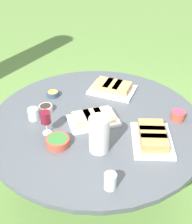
{
  "coord_description": "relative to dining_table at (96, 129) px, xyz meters",
  "views": [
    {
      "loc": [
        -1.52,
        -0.22,
        1.86
      ],
      "look_at": [
        0.0,
        0.0,
        0.78
      ],
      "focal_mm": 45.0,
      "sensor_mm": 36.0,
      "label": 1
    }
  ],
  "objects": [
    {
      "name": "bowl_fries",
      "position": [
        0.25,
        0.37,
        0.11
      ],
      "size": [
        0.09,
        0.09,
        0.04
      ],
      "color": "#334256",
      "rests_on": "dining_table"
    },
    {
      "name": "platter_bread_main",
      "position": [
        0.39,
        -0.07,
        0.12
      ],
      "size": [
        0.32,
        0.39,
        0.07
      ],
      "color": "white",
      "rests_on": "dining_table"
    },
    {
      "name": "cup_water_far",
      "position": [
        -0.06,
        0.42,
        0.13
      ],
      "size": [
        0.07,
        0.07,
        0.08
      ],
      "color": "silver",
      "rests_on": "dining_table"
    },
    {
      "name": "water_pitcher",
      "position": [
        -0.29,
        -0.06,
        0.2
      ],
      "size": [
        0.13,
        0.12,
        0.23
      ],
      "color": "silver",
      "rests_on": "dining_table"
    },
    {
      "name": "bowl_dip_red",
      "position": [
        0.08,
        -0.55,
        0.12
      ],
      "size": [
        0.09,
        0.09,
        0.06
      ],
      "color": "#B74733",
      "rests_on": "dining_table"
    },
    {
      "name": "wine_glass",
      "position": [
        -0.19,
        0.29,
        0.2
      ],
      "size": [
        0.07,
        0.07,
        0.16
      ],
      "color": "silver",
      "rests_on": "dining_table"
    },
    {
      "name": "platter_charcuterie",
      "position": [
        -0.18,
        -0.37,
        0.12
      ],
      "size": [
        0.36,
        0.27,
        0.08
      ],
      "color": "white",
      "rests_on": "dining_table"
    },
    {
      "name": "ground_plane",
      "position": [
        0.0,
        0.0,
        -0.63
      ],
      "size": [
        40.0,
        40.0,
        0.0
      ],
      "primitive_type": "plane",
      "color": "#668E42"
    },
    {
      "name": "platter_sandwich_side",
      "position": [
        -0.03,
        0.01,
        0.12
      ],
      "size": [
        0.33,
        0.39,
        0.07
      ],
      "color": "white",
      "rests_on": "dining_table"
    },
    {
      "name": "cup_water_near",
      "position": [
        -0.57,
        -0.16,
        0.13
      ],
      "size": [
        0.06,
        0.06,
        0.09
      ],
      "color": "silver",
      "rests_on": "dining_table"
    },
    {
      "name": "bowl_salad",
      "position": [
        -0.29,
        0.19,
        0.12
      ],
      "size": [
        0.14,
        0.14,
        0.05
      ],
      "color": "#B74733",
      "rests_on": "dining_table"
    },
    {
      "name": "bowl_olives",
      "position": [
        0.05,
        0.37,
        0.11
      ],
      "size": [
        0.1,
        0.1,
        0.04
      ],
      "color": "beige",
      "rests_on": "dining_table"
    },
    {
      "name": "dining_table",
      "position": [
        0.0,
        0.0,
        0.0
      ],
      "size": [
        1.45,
        1.45,
        0.72
      ],
      "color": "#4C4C51",
      "rests_on": "ground_plane"
    }
  ]
}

